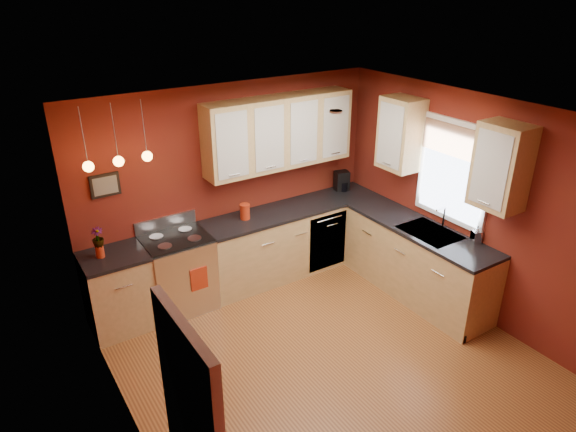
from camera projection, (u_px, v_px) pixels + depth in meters
floor at (329, 360)px, 5.47m from camera, size 4.20×4.20×0.00m
ceiling at (339, 120)px, 4.37m from camera, size 4.00×4.20×0.02m
wall_back at (232, 186)px, 6.52m from camera, size 4.00×0.02×2.60m
wall_front at (531, 387)px, 3.32m from camera, size 4.00×0.02×2.60m
wall_left at (126, 323)px, 3.93m from camera, size 0.02×4.20×2.60m
wall_right at (471, 208)px, 5.90m from camera, size 0.02×4.20×2.60m
base_cabinets_back_left at (119, 293)px, 5.83m from camera, size 0.70×0.60×0.90m
base_cabinets_back_right at (293, 240)px, 7.01m from camera, size 2.54×0.60×0.90m
base_cabinets_right at (416, 262)px, 6.46m from camera, size 0.60×2.10×0.90m
counter_back_left at (113, 257)px, 5.63m from camera, size 0.70×0.62×0.04m
counter_back_right at (293, 209)px, 6.81m from camera, size 2.54×0.62×0.04m
counter_right at (420, 229)px, 6.26m from camera, size 0.62×2.10×0.04m
gas_range at (179, 272)px, 6.18m from camera, size 0.76×0.64×1.11m
dishwasher_front at (328, 241)px, 6.97m from camera, size 0.60×0.02×0.80m
sink at (430, 234)px, 6.15m from camera, size 0.50×0.70×0.33m
window at (454, 169)px, 5.96m from camera, size 0.06×1.02×1.22m
upper_cabinets_back at (279, 132)px, 6.40m from camera, size 2.00×0.35×0.90m
upper_cabinets_right at (446, 149)px, 5.79m from camera, size 0.35×1.95×0.90m
wall_picture at (105, 185)px, 5.59m from camera, size 0.32×0.03×0.26m
pendant_lights at (119, 161)px, 5.24m from camera, size 0.71×0.11×0.66m
red_canister at (245, 211)px, 6.43m from camera, size 0.13×0.13×0.20m
red_vase at (100, 251)px, 5.56m from camera, size 0.09×0.09×0.14m
flowers at (97, 238)px, 5.49m from camera, size 0.16×0.16×0.22m
coffee_maker at (342, 181)px, 7.31m from camera, size 0.22×0.22×0.27m
soap_pump at (477, 234)px, 5.85m from camera, size 0.13×0.13×0.22m
dish_towel at (199, 279)px, 5.97m from camera, size 0.21×0.01×0.28m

